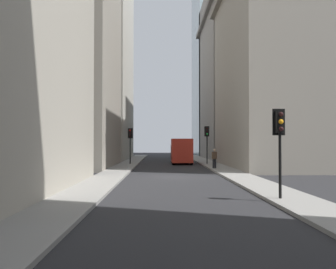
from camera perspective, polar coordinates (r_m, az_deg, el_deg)
ground_plane at (r=28.01m, az=0.88°, el=-6.13°), size 135.00×135.00×0.00m
sidewalk_right at (r=28.21m, az=-8.35°, el=-5.94°), size 90.00×2.20×0.14m
sidewalk_left at (r=28.51m, az=10.00°, el=-5.88°), size 90.00×2.20×0.14m
building_left_midfar at (r=40.92m, az=15.59°, el=10.25°), size 19.01×10.50×20.98m
building_left_far at (r=59.10m, az=10.31°, el=8.33°), size 19.26×10.50×24.30m
building_right_far at (r=60.21m, az=-10.53°, el=12.80°), size 19.11×10.00×33.89m
building_right_midfar at (r=41.01m, az=-15.02°, el=12.74°), size 14.57×10.50×24.48m
glass_tower_distant at (r=79.41m, az=9.25°, el=17.81°), size 17.63×14.00×56.47m
delivery_truck at (r=44.95m, az=1.92°, el=-2.40°), size 6.46×2.25×2.84m
sedan_silver at (r=51.63m, az=1.54°, el=-3.13°), size 4.30×1.78×1.42m
traffic_light_foreground at (r=16.72m, az=15.91°, el=0.31°), size 0.43×0.52×3.68m
traffic_light_midblock at (r=42.82m, az=5.67°, el=-0.24°), size 0.43×0.52×4.05m
traffic_light_far_junction at (r=42.56m, az=-5.50°, el=-0.45°), size 0.43×0.52×3.84m
pedestrian at (r=35.18m, az=6.73°, el=-3.35°), size 0.26×0.44×1.72m
discarded_bottle at (r=33.64m, az=-5.81°, el=-4.87°), size 0.07×0.07×0.27m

